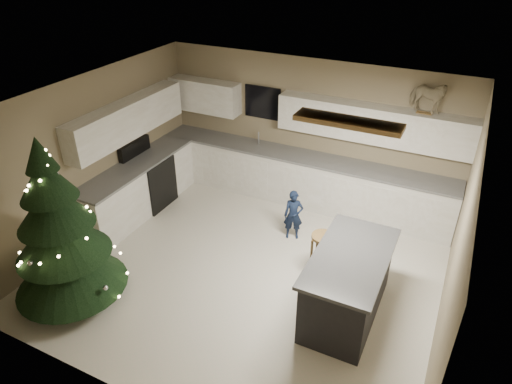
# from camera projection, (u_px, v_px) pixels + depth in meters

# --- Properties ---
(ground_plane) EXTENTS (5.50, 5.50, 0.00)m
(ground_plane) POSITION_uv_depth(u_px,v_px,m) (246.00, 268.00, 6.93)
(ground_plane) COLOR beige
(room_shell) EXTENTS (5.52, 5.02, 2.61)m
(room_shell) POSITION_uv_depth(u_px,v_px,m) (246.00, 165.00, 6.04)
(room_shell) COLOR gray
(room_shell) RESTS_ON ground_plane
(cabinetry) EXTENTS (5.50, 3.20, 2.00)m
(cabinetry) POSITION_uv_depth(u_px,v_px,m) (242.00, 167.00, 8.17)
(cabinetry) COLOR white
(cabinetry) RESTS_ON ground_plane
(island) EXTENTS (0.90, 1.70, 0.95)m
(island) POSITION_uv_depth(u_px,v_px,m) (348.00, 284.00, 5.91)
(island) COLOR black
(island) RESTS_ON ground_plane
(bar_stool) EXTENTS (0.35, 0.35, 0.67)m
(bar_stool) POSITION_uv_depth(u_px,v_px,m) (323.00, 245.00, 6.60)
(bar_stool) COLOR brown
(bar_stool) RESTS_ON ground_plane
(christmas_tree) EXTENTS (1.52, 1.47, 2.43)m
(christmas_tree) POSITION_uv_depth(u_px,v_px,m) (61.00, 239.00, 5.89)
(christmas_tree) COLOR #3F2816
(christmas_tree) RESTS_ON ground_plane
(toddler) EXTENTS (0.37, 0.30, 0.86)m
(toddler) POSITION_uv_depth(u_px,v_px,m) (293.00, 215.00, 7.40)
(toddler) COLOR #11213C
(toddler) RESTS_ON ground_plane
(rocking_horse) EXTENTS (0.64, 0.42, 0.52)m
(rocking_horse) POSITION_uv_depth(u_px,v_px,m) (427.00, 97.00, 6.86)
(rocking_horse) COLOR brown
(rocking_horse) RESTS_ON cabinetry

